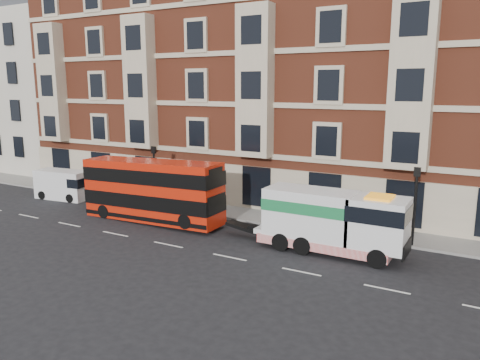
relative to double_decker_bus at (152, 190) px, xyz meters
The scene contains 10 objects.
ground 5.45m from the double_decker_bus, 40.62° to the right, with size 120.00×120.00×0.00m, color black.
sidewalk 6.06m from the double_decker_bus, 48.08° to the left, with size 90.00×3.00×0.15m, color slate.
victorian_terrace 14.81m from the double_decker_bus, 69.86° to the left, with size 45.00×12.00×20.40m.
cream_block 28.98m from the double_decker_bus, 157.71° to the left, with size 16.00×10.00×16.80m.
lamp_post_west 3.71m from the double_decker_bus, 126.78° to the left, with size 0.35×0.15×4.35m.
lamp_post_east 16.08m from the double_decker_bus, 10.53° to the left, with size 0.35×0.15×4.35m.
double_decker_bus is the anchor object (origin of this frame).
tow_truck 12.06m from the double_decker_bus, ahead, with size 7.96×2.35×3.32m.
box_van 10.46m from the double_decker_bus, behind, with size 4.53×2.27×2.26m.
pedestrian 10.87m from the double_decker_bus, 164.52° to the left, with size 0.65×0.43×1.78m, color black.
Camera 1 is at (15.77, -19.82, 8.70)m, focal length 35.00 mm.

